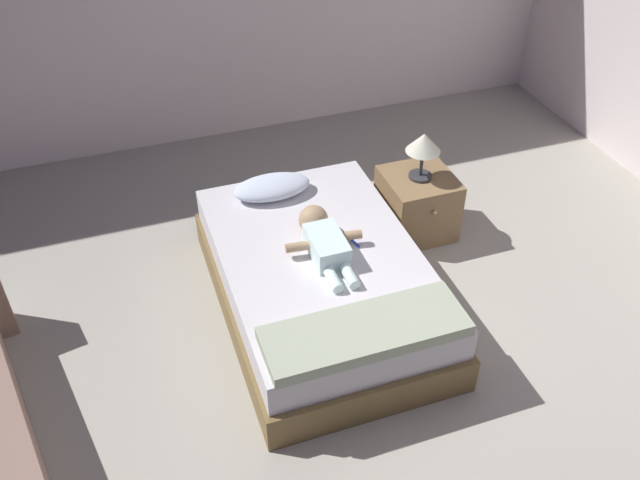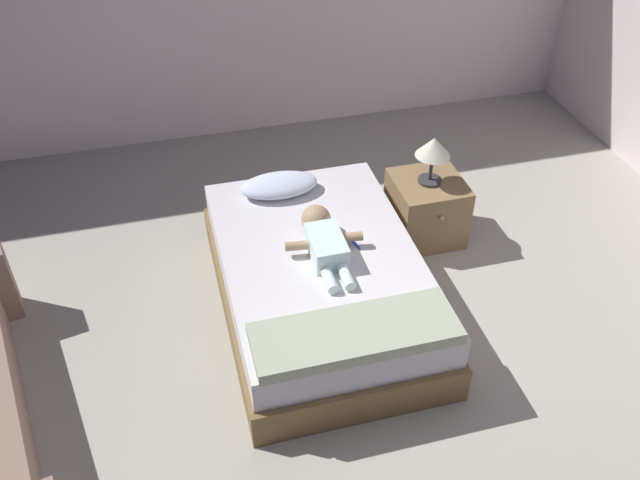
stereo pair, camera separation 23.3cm
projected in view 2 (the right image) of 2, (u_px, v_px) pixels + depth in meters
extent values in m
plane|color=#A8A496|center=(338.00, 382.00, 3.86)|extent=(8.00, 8.00, 0.00)
cube|color=brown|center=(320.00, 293.00, 4.26)|extent=(1.20, 1.83, 0.24)
cube|color=silver|center=(320.00, 266.00, 4.12)|extent=(1.15, 1.76, 0.21)
ellipsoid|color=silver|center=(279.00, 185.00, 4.50)|extent=(0.52, 0.28, 0.12)
cube|color=silver|center=(326.00, 246.00, 3.99)|extent=(0.20, 0.33, 0.14)
sphere|color=tan|center=(316.00, 219.00, 4.16)|extent=(0.18, 0.18, 0.18)
cylinder|color=tan|center=(297.00, 246.00, 3.99)|extent=(0.15, 0.07, 0.06)
cylinder|color=tan|center=(351.00, 237.00, 4.06)|extent=(0.15, 0.08, 0.06)
cylinder|color=silver|center=(329.00, 280.00, 3.82)|extent=(0.06, 0.18, 0.06)
cylinder|color=silver|center=(346.00, 277.00, 3.84)|extent=(0.06, 0.18, 0.06)
cube|color=blue|center=(355.00, 243.00, 4.12)|extent=(0.04, 0.13, 0.01)
cube|color=white|center=(350.00, 236.00, 4.15)|extent=(0.02, 0.03, 0.01)
cube|color=olive|center=(426.00, 209.00, 4.77)|extent=(0.47, 0.47, 0.46)
sphere|color=tan|center=(442.00, 218.00, 4.51)|extent=(0.03, 0.03, 0.03)
cylinder|color=#333338|center=(430.00, 180.00, 4.61)|extent=(0.16, 0.16, 0.02)
cylinder|color=#333338|center=(431.00, 167.00, 4.55)|extent=(0.02, 0.02, 0.19)
cone|color=beige|center=(434.00, 147.00, 4.45)|extent=(0.23, 0.23, 0.13)
cube|color=#A4AF93|center=(355.00, 334.00, 3.50)|extent=(1.08, 0.37, 0.07)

